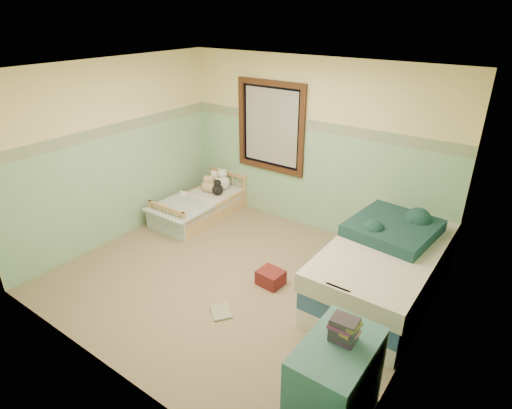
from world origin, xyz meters
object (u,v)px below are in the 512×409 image
Objects in this scene: toddler_bed_frame at (201,211)px; twin_bed_frame at (381,285)px; floor_book at (221,312)px; dresser at (335,384)px; red_pillow at (271,278)px; plush_floor_tan at (159,220)px; plush_floor_cream at (185,206)px.

twin_bed_frame reaches higher than toddler_bed_frame.
toddler_bed_frame is 2.44m from floor_book.
dresser is at bearing -32.17° from toddler_bed_frame.
twin_bed_frame is 2.66× the size of dresser.
red_pillow is at bearing 116.09° from floor_book.
toddler_bed_frame is 3.11m from twin_bed_frame.
plush_floor_tan is at bearing -168.79° from floor_book.
dresser is 1.71m from floor_book.
plush_floor_cream is at bearing 179.91° from floor_book.
dresser reaches higher than red_pillow.
plush_floor_cream is 3.38m from twin_bed_frame.
dresser is at bearing -29.14° from plush_floor_cream.
dresser is at bearing 19.64° from floor_book.
plush_floor_tan is at bearing -89.16° from plush_floor_cream.
floor_book is (1.80, -1.64, -0.08)m from toddler_bed_frame.
plush_floor_tan is 0.31× the size of dresser.
plush_floor_cream reaches higher than plush_floor_tan.
red_pillow is at bearing -152.25° from twin_bed_frame.
dresser is (3.39, -2.13, 0.30)m from toddler_bed_frame.
plush_floor_tan is 3.39m from twin_bed_frame.
plush_floor_tan reaches higher than floor_book.
plush_floor_tan reaches higher than red_pillow.
plush_floor_tan is (0.01, -0.57, -0.01)m from plush_floor_cream.
floor_book is (-1.59, 0.49, -0.39)m from dresser.
dresser is at bearing -21.99° from plush_floor_tan.
toddler_bed_frame is 5.59× the size of plush_floor_cream.
twin_bed_frame reaches higher than red_pillow.
toddler_bed_frame reaches higher than red_pillow.
plush_floor_cream is at bearing 90.84° from plush_floor_tan.
toddler_bed_frame is 5.58× the size of floor_book.
plush_floor_cream is 0.90× the size of red_pillow.
red_pillow is at bearing -24.20° from toddler_bed_frame.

